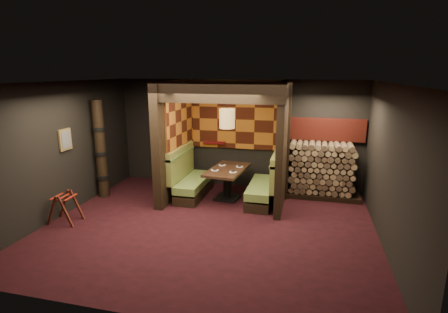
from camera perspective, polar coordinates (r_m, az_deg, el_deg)
floor at (r=7.18m, az=-2.54°, el=-11.46°), size 6.50×5.50×0.02m
ceiling at (r=6.50m, az=-2.81°, el=12.08°), size 6.50×5.50×0.02m
wall_back at (r=9.32m, az=2.16°, el=3.72°), size 6.50×0.02×2.85m
wall_front at (r=4.25m, az=-13.39°, el=-9.07°), size 6.50×0.02×2.85m
wall_left at (r=8.22m, az=-25.02°, el=1.06°), size 0.02×5.50×2.85m
wall_right at (r=6.59m, az=25.69°, el=-1.91°), size 0.02×5.50×2.85m
partition_left at (r=8.66m, az=-8.16°, el=2.81°), size 0.20×2.20×2.85m
partition_right at (r=8.11m, az=9.65°, el=2.02°), size 0.15×2.10×2.85m
header_beam at (r=7.19m, az=-1.36°, el=10.42°), size 2.85×0.18×0.44m
tapa_back_panel at (r=9.21m, az=1.96°, el=6.09°), size 2.40×0.06×1.55m
tapa_side_panel at (r=8.71m, az=-7.08°, el=5.74°), size 0.04×1.85×1.45m
lacquer_shelf at (r=9.40m, az=-1.58°, el=2.29°), size 0.60×0.12×0.07m
booth_bench_left at (r=8.77m, az=-5.57°, el=-3.87°), size 0.68×1.60×1.14m
booth_bench_right at (r=8.36m, az=6.81°, el=-4.81°), size 0.68×1.60×1.14m
dining_table at (r=8.48m, az=0.57°, el=-3.51°), size 0.94×1.53×0.77m
place_settings at (r=8.41m, az=0.57°, el=-1.91°), size 0.69×0.72×0.03m
pendant_lamp at (r=8.12m, az=0.51°, el=6.22°), size 0.36×0.36×1.09m
framed_picture at (r=8.23m, az=-24.49°, el=2.52°), size 0.05×0.36×0.46m
luggage_rack at (r=7.97m, az=-24.58°, el=-7.44°), size 0.64×0.47×0.68m
totem_column at (r=9.01m, az=-19.51°, el=1.04°), size 0.31×0.31×2.40m
firewood_stack at (r=8.91m, az=16.11°, el=-2.21°), size 1.73×0.70×1.36m
mosaic_header at (r=9.03m, az=16.45°, el=4.23°), size 1.83×0.10×0.56m
bay_front_post at (r=8.36m, az=10.40°, el=2.33°), size 0.08×0.08×2.85m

